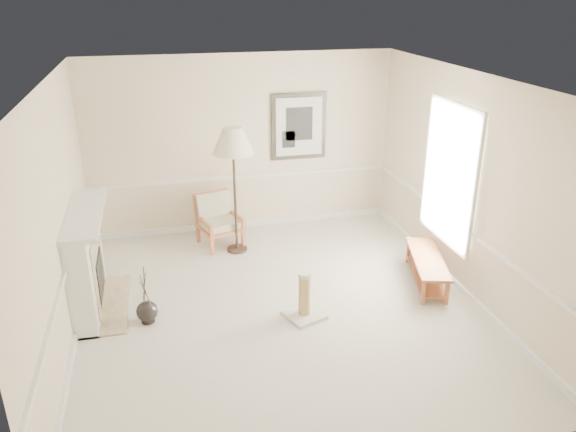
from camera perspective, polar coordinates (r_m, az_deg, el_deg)
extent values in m
plane|color=silver|center=(7.34, -0.86, -9.34)|extent=(5.50, 5.50, 0.00)
cube|color=beige|center=(9.26, -4.70, 7.27)|extent=(5.00, 0.04, 2.90)
cube|color=beige|center=(4.34, 7.24, -11.62)|extent=(5.00, 0.04, 2.90)
cube|color=beige|center=(6.65, -22.46, -0.64)|extent=(0.04, 5.50, 2.90)
cube|color=beige|center=(7.60, 17.82, 2.82)|extent=(0.04, 5.50, 2.90)
cube|color=white|center=(6.31, -1.02, 13.65)|extent=(5.00, 5.50, 0.04)
cube|color=white|center=(9.70, -4.42, -0.76)|extent=(4.95, 0.04, 0.10)
cube|color=white|center=(9.40, -4.58, 4.00)|extent=(4.95, 0.04, 0.05)
cube|color=white|center=(7.89, 16.16, 4.10)|extent=(0.03, 1.20, 1.80)
cube|color=white|center=(7.88, 16.09, 4.10)|extent=(0.05, 1.34, 1.94)
cube|color=black|center=(9.36, 1.10, 9.08)|extent=(0.92, 0.04, 1.10)
cube|color=white|center=(9.33, 1.14, 9.05)|extent=(0.78, 0.01, 0.96)
cube|color=black|center=(9.32, 1.15, 9.34)|extent=(0.45, 0.01, 0.55)
cube|color=white|center=(7.50, -19.90, -4.60)|extent=(0.28, 1.50, 1.25)
cube|color=white|center=(7.23, -20.18, 0.07)|extent=(0.46, 1.64, 0.06)
cube|color=#C6B28E|center=(7.51, -18.73, -5.02)|extent=(0.02, 1.05, 0.95)
cube|color=black|center=(7.57, -18.53, -5.89)|extent=(0.02, 0.62, 0.58)
cube|color=#B9933D|center=(7.69, -18.26, -7.60)|extent=(0.01, 0.66, 0.05)
cube|color=#C6B28E|center=(7.76, -18.13, -8.52)|extent=(0.60, 1.50, 0.03)
sphere|color=black|center=(7.20, -14.12, -9.36)|extent=(0.26, 0.26, 0.26)
cylinder|color=black|center=(7.26, -14.04, -10.12)|extent=(0.17, 0.17, 0.08)
cylinder|color=black|center=(7.03, -14.39, -6.98)|extent=(0.07, 0.09, 0.41)
cylinder|color=black|center=(7.05, -14.36, -7.21)|extent=(0.09, 0.11, 0.34)
cylinder|color=black|center=(7.02, -14.41, -6.74)|extent=(0.04, 0.05, 0.49)
cube|color=#965230|center=(8.69, -7.73, -2.94)|extent=(0.07, 0.07, 0.33)
cube|color=#965230|center=(9.15, -9.10, -1.68)|extent=(0.07, 0.07, 0.33)
cube|color=#965230|center=(8.90, -4.53, -2.18)|extent=(0.07, 0.07, 0.33)
cube|color=#965230|center=(9.34, -6.04, -0.99)|extent=(0.07, 0.07, 0.33)
cube|color=#965230|center=(8.96, -6.89, -1.11)|extent=(0.77, 0.77, 0.04)
cube|color=#965230|center=(9.09, -7.71, 1.06)|extent=(0.63, 0.32, 0.48)
cube|color=#965230|center=(8.81, -8.54, -0.59)|extent=(0.23, 0.60, 0.04)
cube|color=#965230|center=(9.01, -5.37, 0.11)|extent=(0.23, 0.60, 0.04)
cube|color=silver|center=(8.93, -6.91, -0.65)|extent=(0.70, 0.70, 0.10)
cube|color=silver|center=(9.04, -7.58, 1.06)|extent=(0.59, 0.33, 0.43)
cylinder|color=black|center=(8.87, -5.19, -3.35)|extent=(0.32, 0.32, 0.03)
cylinder|color=black|center=(8.52, -5.40, 2.07)|extent=(0.04, 0.04, 1.77)
cone|color=beige|center=(8.26, -5.61, 7.64)|extent=(0.69, 0.69, 0.39)
cube|color=#965230|center=(8.01, 14.00, -4.21)|extent=(0.74, 1.38, 0.04)
cube|color=#965230|center=(8.13, 13.83, -5.89)|extent=(0.66, 1.28, 0.03)
cube|color=#965230|center=(7.54, 13.60, -7.57)|extent=(0.06, 0.06, 0.34)
cube|color=#965230|center=(7.61, 15.86, -7.53)|extent=(0.06, 0.06, 0.34)
cube|color=#965230|center=(8.60, 12.14, -3.53)|extent=(0.06, 0.06, 0.34)
cube|color=#965230|center=(8.65, 14.12, -3.54)|extent=(0.06, 0.06, 0.34)
cube|color=beige|center=(7.15, 1.64, -10.03)|extent=(0.56, 0.56, 0.05)
cylinder|color=tan|center=(7.00, 1.67, -8.05)|extent=(0.14, 0.14, 0.52)
cylinder|color=beige|center=(6.86, 1.70, -6.01)|extent=(0.16, 0.16, 0.04)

